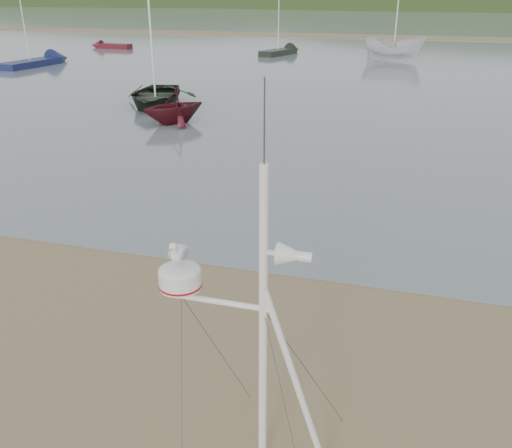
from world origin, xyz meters
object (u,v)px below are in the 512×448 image
(boat_dark, at_px, (152,53))
(boat_white, at_px, (396,28))
(sailboat_blue_near, at_px, (47,61))
(sailboat_dark_mid, at_px, (286,51))
(dinghy_red_far, at_px, (107,46))
(boat_red, at_px, (172,90))
(mast_rig, at_px, (257,390))

(boat_dark, distance_m, boat_white, 26.66)
(sailboat_blue_near, height_order, sailboat_dark_mid, sailboat_blue_near)
(boat_dark, xyz_separation_m, sailboat_dark_mid, (0.75, 27.03, -2.42))
(boat_white, relative_size, dinghy_red_far, 1.12)
(sailboat_blue_near, relative_size, dinghy_red_far, 1.56)
(sailboat_dark_mid, bearing_deg, boat_white, -14.96)
(boat_white, distance_m, sailboat_blue_near, 29.64)
(boat_red, relative_size, boat_white, 0.57)
(sailboat_blue_near, bearing_deg, sailboat_dark_mid, 37.35)
(boat_white, bearing_deg, mast_rig, -169.54)
(boat_white, bearing_deg, boat_dark, 165.18)
(boat_dark, distance_m, boat_red, 4.53)
(mast_rig, height_order, sailboat_blue_near, sailboat_blue_near)
(boat_white, distance_m, dinghy_red_far, 29.93)
(boat_dark, relative_size, sailboat_blue_near, 0.72)
(boat_red, xyz_separation_m, sailboat_blue_near, (-19.26, 17.27, -1.26))
(mast_rig, height_order, dinghy_red_far, mast_rig)
(boat_white, xyz_separation_m, sailboat_blue_near, (-27.60, -10.53, -2.40))
(boat_white, xyz_separation_m, sailboat_dark_mid, (-10.22, 2.73, -2.40))
(sailboat_blue_near, bearing_deg, dinghy_red_far, 99.18)
(mast_rig, distance_m, boat_red, 19.95)
(sailboat_dark_mid, bearing_deg, sailboat_blue_near, -142.65)
(sailboat_blue_near, xyz_separation_m, sailboat_dark_mid, (17.38, 13.27, 0.00))
(dinghy_red_far, bearing_deg, mast_rig, -57.63)
(boat_red, bearing_deg, sailboat_dark_mid, 130.32)
(mast_rig, height_order, boat_dark, boat_dark)
(mast_rig, xyz_separation_m, boat_white, (-0.78, 45.54, 1.50))
(boat_white, distance_m, sailboat_dark_mid, 10.85)
(boat_dark, height_order, boat_red, boat_dark)
(boat_dark, relative_size, boat_red, 1.76)
(boat_dark, xyz_separation_m, boat_white, (10.97, 24.30, -0.02))
(boat_red, xyz_separation_m, sailboat_dark_mid, (-1.88, 30.54, -1.26))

